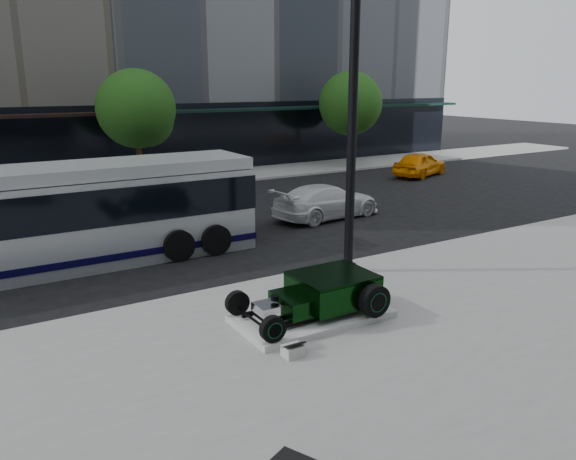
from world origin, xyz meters
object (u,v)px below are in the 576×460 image
hot_rod (325,292)px  lamppost (352,132)px  yellow_taxi (420,164)px  white_sedan (327,201)px  transit_bus (46,218)px

hot_rod → lamppost: lamppost is taller
yellow_taxi → white_sedan: bearing=98.2°
yellow_taxi → lamppost: bearing=109.8°
transit_bus → yellow_taxi: transit_bus is taller
transit_bus → white_sedan: (10.32, 0.90, -0.83)m
lamppost → white_sedan: 7.50m
hot_rod → lamppost: size_ratio=0.39×
transit_bus → yellow_taxi: 21.54m
lamppost → white_sedan: bearing=59.9°
hot_rod → transit_bus: bearing=122.9°
transit_bus → yellow_taxi: (20.57, 6.34, -0.80)m
hot_rod → white_sedan: 9.85m
transit_bus → white_sedan: bearing=5.0°
lamppost → yellow_taxi: bearing=39.6°
transit_bus → lamppost: bearing=-35.4°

